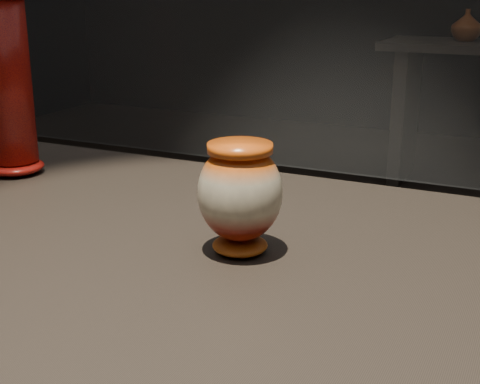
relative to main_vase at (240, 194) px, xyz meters
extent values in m
cube|color=black|center=(-0.14, -0.01, -0.11)|extent=(2.00, 0.80, 0.05)
ellipsoid|color=maroon|center=(0.00, 0.00, -0.07)|extent=(0.09, 0.09, 0.02)
ellipsoid|color=beige|center=(0.00, 0.00, 0.00)|extent=(0.13, 0.13, 0.13)
cylinder|color=orange|center=(0.00, 0.00, 0.06)|extent=(0.10, 0.10, 0.01)
ellipsoid|color=#B61D0C|center=(-0.56, 0.17, -0.07)|extent=(0.13, 0.13, 0.03)
cylinder|color=#B61D0C|center=(-0.56, 0.17, 0.09)|extent=(0.11, 0.11, 0.30)
cube|color=black|center=(-0.50, 3.57, -0.56)|extent=(0.08, 0.50, 0.85)
imported|color=#8E3B14|center=(-0.18, 3.60, 0.01)|extent=(0.25, 0.25, 0.19)
camera|label=1|loc=(0.36, -0.77, 0.27)|focal=50.00mm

